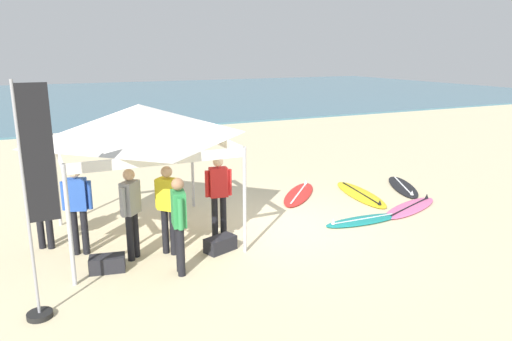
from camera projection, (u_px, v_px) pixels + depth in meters
ground_plane at (275, 227)px, 10.46m from camera, size 80.00×80.00×0.00m
sea at (88, 98)px, 38.79m from camera, size 80.00×36.00×0.10m
canopy_tent at (140, 123)px, 9.30m from camera, size 3.20×3.20×2.75m
surfboard_pink at (410, 207)px, 11.65m from camera, size 2.29×1.34×0.19m
surfboard_red at (299, 194)px, 12.74m from camera, size 2.01×2.11×0.19m
surfboard_black at (403, 187)px, 13.43m from camera, size 1.56×2.24×0.19m
surfboard_yellow at (360, 194)px, 12.73m from camera, size 1.12×2.58×0.19m
surfboard_teal at (363, 220)px, 10.77m from camera, size 1.96×0.57×0.19m
person_yellow at (168, 204)px, 8.86m from camera, size 0.40×0.44×1.71m
person_red at (219, 191)px, 9.66m from camera, size 0.54×0.27×1.71m
person_black at (42, 200)px, 9.11m from camera, size 0.49×0.37×1.71m
person_blue at (77, 204)px, 8.85m from camera, size 0.53×0.32×1.71m
person_grey at (131, 208)px, 8.65m from camera, size 0.41×0.42×1.71m
person_green at (179, 219)px, 8.06m from camera, size 0.27×0.54×1.71m
banner_flag at (37, 213)px, 6.58m from camera, size 0.60×0.36×3.40m
gear_bag_near_tent at (107, 264)px, 8.34m from camera, size 0.65×0.44×0.28m
gear_bag_by_pole at (220, 244)px, 9.18m from camera, size 0.67×0.50×0.28m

